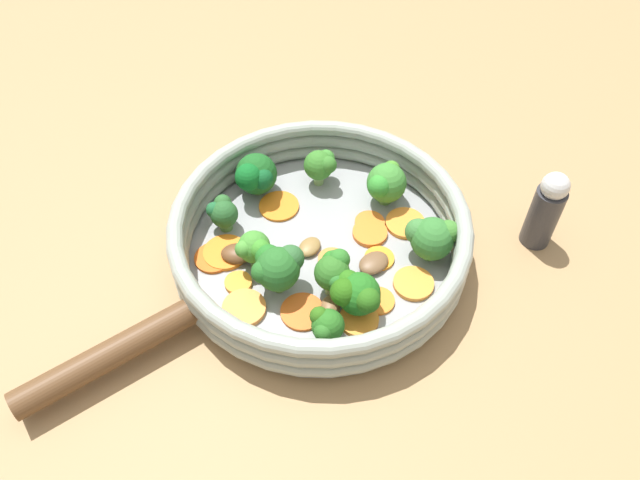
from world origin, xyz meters
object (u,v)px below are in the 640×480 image
carrot_slice_0 (302,312)px  carrot_slice_1 (238,283)px  carrot_slice_3 (379,258)px  broccoli_floret_3 (432,237)px  broccoli_floret_5 (223,212)px  skillet (320,252)px  mushroom_piece_3 (237,254)px  carrot_slice_10 (332,260)px  carrot_slice_6 (226,249)px  broccoli_floret_9 (256,175)px  broccoli_floret_1 (254,248)px  mushroom_piece_0 (330,306)px  mushroom_piece_1 (310,246)px  carrot_slice_11 (279,206)px  broccoli_floret_8 (333,270)px  carrot_slice_7 (370,233)px  carrot_slice_2 (214,258)px  carrot_slice_13 (413,283)px  broccoli_floret_6 (386,183)px  broccoli_floret_0 (277,266)px  broccoli_floret_2 (321,165)px  carrot_slice_5 (370,223)px  carrot_slice_4 (359,320)px  carrot_slice_12 (378,301)px  broccoli_floret_4 (356,293)px  mushroom_piece_2 (374,263)px  carrot_slice_9 (244,308)px  salt_shaker (546,210)px  carrot_slice_8 (405,223)px

carrot_slice_0 → carrot_slice_1: carrot_slice_1 is taller
carrot_slice_3 → broccoli_floret_3: (0.05, 0.00, 0.03)m
carrot_slice_3 → broccoli_floret_5: bearing=160.7°
skillet → mushroom_piece_3: (-0.09, -0.01, 0.01)m
carrot_slice_10 → carrot_slice_6: bearing=168.9°
broccoli_floret_9 → broccoli_floret_1: bearing=-90.8°
mushroom_piece_0 → mushroom_piece_1: size_ratio=0.90×
carrot_slice_6 → broccoli_floret_5: (-0.00, 0.04, 0.02)m
carrot_slice_11 → broccoli_floret_8: bearing=-66.1°
carrot_slice_3 → carrot_slice_7: carrot_slice_7 is taller
broccoli_floret_8 → carrot_slice_2: bearing=158.9°
mushroom_piece_3 → carrot_slice_13: bearing=-14.8°
broccoli_floret_9 → broccoli_floret_6: bearing=-8.8°
broccoli_floret_0 → broccoli_floret_2: (0.05, 0.15, -0.01)m
carrot_slice_13 → broccoli_floret_6: bearing=96.9°
carrot_slice_5 → carrot_slice_13: bearing=-67.8°
broccoli_floret_2 → broccoli_floret_8: 0.16m
carrot_slice_4 → broccoli_floret_3: size_ratio=0.70×
carrot_slice_12 → mushroom_piece_0: 0.05m
broccoli_floret_6 → mushroom_piece_3: size_ratio=1.47×
carrot_slice_6 → broccoli_floret_4: 0.16m
carrot_slice_10 → mushroom_piece_0: (-0.01, -0.06, 0.00)m
carrot_slice_6 → carrot_slice_13: 0.20m
mushroom_piece_1 → mushroom_piece_2: mushroom_piece_2 is taller
carrot_slice_12 → mushroom_piece_2: 0.05m
skillet → carrot_slice_3: 0.07m
carrot_slice_9 → carrot_slice_11: size_ratio=0.96×
broccoli_floret_2 → carrot_slice_0: bearing=-99.7°
carrot_slice_6 → broccoli_floret_3: 0.22m
carrot_slice_13 → carrot_slice_10: bearing=156.0°
carrot_slice_0 → carrot_slice_13: 0.12m
skillet → carrot_slice_2: carrot_slice_2 is taller
broccoli_floret_8 → carrot_slice_9: bearing=-168.0°
broccoli_floret_1 → broccoli_floret_6: 0.17m
broccoli_floret_9 → salt_shaker: 0.32m
skillet → broccoli_floret_0: size_ratio=5.30×
carrot_slice_9 → broccoli_floret_6: size_ratio=0.86×
carrot_slice_2 → carrot_slice_8: carrot_slice_8 is taller
carrot_slice_1 → broccoli_floret_8: 0.10m
broccoli_floret_9 → mushroom_piece_2: size_ratio=1.54×
carrot_slice_9 → carrot_slice_12: size_ratio=1.33×
mushroom_piece_2 → carrot_slice_5: bearing=87.1°
carrot_slice_3 → broccoli_floret_2: broccoli_floret_2 is taller
broccoli_floret_8 → carrot_slice_12: bearing=-23.1°
broccoli_floret_4 → salt_shaker: (0.21, 0.09, 0.01)m
broccoli_floret_2 → salt_shaker: size_ratio=0.46×
carrot_slice_13 → mushroom_piece_1: size_ratio=1.48×
broccoli_floret_0 → broccoli_floret_4: size_ratio=1.11×
broccoli_floret_2 → broccoli_floret_8: (0.00, -0.16, 0.00)m
mushroom_piece_0 → carrot_slice_6: bearing=142.2°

